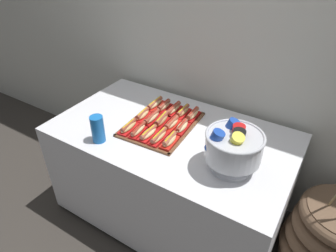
{
  "coord_description": "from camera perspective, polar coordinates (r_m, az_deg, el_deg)",
  "views": [
    {
      "loc": [
        0.82,
        -1.36,
        1.9
      ],
      "look_at": [
        -0.03,
        -0.0,
        0.8
      ],
      "focal_mm": 32.19,
      "sensor_mm": 36.0,
      "label": 1
    }
  ],
  "objects": [
    {
      "name": "ground_plane",
      "position": [
        2.48,
        0.56,
        -15.77
      ],
      "size": [
        10.0,
        10.0,
        0.0
      ],
      "primitive_type": "plane",
      "color": "#38332D"
    },
    {
      "name": "back_wall",
      "position": [
        2.16,
        8.68,
        17.79
      ],
      "size": [
        6.0,
        0.1,
        2.6
      ],
      "primitive_type": "cube",
      "color": "beige",
      "rests_on": "ground_plane"
    },
    {
      "name": "buffet_table",
      "position": [
        2.18,
        0.62,
        -8.91
      ],
      "size": [
        1.56,
        0.9,
        0.77
      ],
      "color": "silver",
      "rests_on": "ground_plane"
    },
    {
      "name": "floor_vase",
      "position": [
        2.24,
        28.4,
        -18.42
      ],
      "size": [
        0.58,
        0.58,
        1.08
      ],
      "color": "brown",
      "rests_on": "ground_plane"
    },
    {
      "name": "serving_tray",
      "position": [
        2.01,
        -1.22,
        0.31
      ],
      "size": [
        0.43,
        0.55,
        0.01
      ],
      "color": "brown",
      "rests_on": "buffet_table"
    },
    {
      "name": "hot_dog_0",
      "position": [
        1.95,
        -7.48,
        -0.19
      ],
      "size": [
        0.07,
        0.17,
        0.06
      ],
      "color": "red",
      "rests_on": "serving_tray"
    },
    {
      "name": "hot_dog_1",
      "position": [
        1.91,
        -5.64,
        -0.8
      ],
      "size": [
        0.07,
        0.17,
        0.06
      ],
      "color": "#B21414",
      "rests_on": "serving_tray"
    },
    {
      "name": "hot_dog_2",
      "position": [
        1.88,
        -3.73,
        -1.44
      ],
      "size": [
        0.07,
        0.16,
        0.06
      ],
      "color": "red",
      "rests_on": "serving_tray"
    },
    {
      "name": "hot_dog_3",
      "position": [
        1.84,
        -1.75,
        -2.06
      ],
      "size": [
        0.07,
        0.17,
        0.06
      ],
      "color": "red",
      "rests_on": "serving_tray"
    },
    {
      "name": "hot_dog_4",
      "position": [
        1.81,
        0.29,
        -2.73
      ],
      "size": [
        0.08,
        0.16,
        0.06
      ],
      "color": "red",
      "rests_on": "serving_tray"
    },
    {
      "name": "hot_dog_5",
      "position": [
        2.06,
        -4.85,
        2.11
      ],
      "size": [
        0.08,
        0.16,
        0.06
      ],
      "color": "red",
      "rests_on": "serving_tray"
    },
    {
      "name": "hot_dog_6",
      "position": [
        2.03,
        -3.07,
        1.58
      ],
      "size": [
        0.08,
        0.19,
        0.06
      ],
      "color": "#B21414",
      "rests_on": "serving_tray"
    },
    {
      "name": "hot_dog_7",
      "position": [
        1.99,
        -1.23,
        1.11
      ],
      "size": [
        0.08,
        0.18,
        0.07
      ],
      "color": "#B21414",
      "rests_on": "serving_tray"
    },
    {
      "name": "hot_dog_8",
      "position": [
        1.96,
        0.67,
        0.44
      ],
      "size": [
        0.07,
        0.16,
        0.06
      ],
      "color": "red",
      "rests_on": "serving_tray"
    },
    {
      "name": "hot_dog_9",
      "position": [
        1.94,
        2.63,
        -0.2
      ],
      "size": [
        0.08,
        0.16,
        0.06
      ],
      "color": "#B21414",
      "rests_on": "serving_tray"
    },
    {
      "name": "hot_dog_10",
      "position": [
        2.18,
        -2.5,
        4.14
      ],
      "size": [
        0.07,
        0.18,
        0.06
      ],
      "color": "red",
      "rests_on": "serving_tray"
    },
    {
      "name": "hot_dog_11",
      "position": [
        2.14,
        -0.78,
        3.74
      ],
      "size": [
        0.06,
        0.16,
        0.06
      ],
      "color": "#B21414",
      "rests_on": "serving_tray"
    },
    {
      "name": "hot_dog_12",
      "position": [
        2.12,
        1.0,
        3.17
      ],
      "size": [
        0.06,
        0.18,
        0.06
      ],
      "color": "red",
      "rests_on": "serving_tray"
    },
    {
      "name": "hot_dog_13",
      "position": [
        2.09,
        2.82,
        2.69
      ],
      "size": [
        0.06,
        0.16,
        0.06
      ],
      "color": "red",
      "rests_on": "serving_tray"
    },
    {
      "name": "hot_dog_14",
      "position": [
        2.06,
        4.69,
        2.16
      ],
      "size": [
        0.07,
        0.16,
        0.06
      ],
      "color": "#B21414",
      "rests_on": "serving_tray"
    },
    {
      "name": "punch_bowl",
      "position": [
        1.61,
        12.24,
        -3.71
      ],
      "size": [
        0.31,
        0.31,
        0.28
      ],
      "color": "silver",
      "rests_on": "buffet_table"
    },
    {
      "name": "cup_stack",
      "position": [
        1.87,
        -13.16,
        -0.55
      ],
      "size": [
        0.08,
        0.08,
        0.17
      ],
      "color": "blue",
      "rests_on": "buffet_table"
    }
  ]
}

